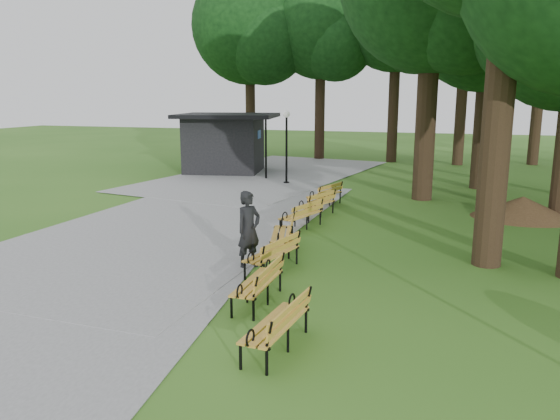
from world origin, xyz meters
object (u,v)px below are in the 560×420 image
(bench_1, at_px, (257,283))
(bench_3, at_px, (282,234))
(bench_2, at_px, (272,254))
(kiosk, at_px, (224,143))
(dirt_mound, at_px, (522,207))
(person, at_px, (249,230))
(lawn_tree_4, at_px, (491,7))
(bench_5, at_px, (315,204))
(lamp_post, at_px, (287,132))
(bench_0, at_px, (276,325))
(bench_6, at_px, (324,195))
(bench_4, at_px, (301,215))

(bench_1, bearing_deg, bench_3, -169.86)
(bench_1, height_order, bench_2, same)
(kiosk, relative_size, dirt_mound, 1.79)
(person, relative_size, dirt_mound, 0.67)
(bench_3, bearing_deg, lawn_tree_4, 141.82)
(dirt_mound, height_order, bench_5, bench_5)
(lamp_post, xyz_separation_m, bench_5, (3.00, -6.47, -1.99))
(person, bearing_deg, dirt_mound, -13.30)
(kiosk, distance_m, bench_0, 21.33)
(bench_6, bearing_deg, bench_2, 21.74)
(bench_0, bearing_deg, bench_3, -157.64)
(bench_1, bearing_deg, bench_5, -174.22)
(bench_0, height_order, bench_6, same)
(person, bearing_deg, lawn_tree_4, 5.60)
(bench_6, bearing_deg, lawn_tree_4, 154.29)
(kiosk, bearing_deg, bench_1, -74.83)
(lamp_post, bearing_deg, kiosk, 147.34)
(kiosk, bearing_deg, bench_5, -61.50)
(dirt_mound, bearing_deg, bench_1, -120.65)
(lamp_post, xyz_separation_m, bench_3, (3.13, -10.77, -1.99))
(lamp_post, height_order, bench_0, lamp_post)
(dirt_mound, height_order, bench_2, bench_2)
(lamp_post, bearing_deg, bench_2, -74.69)
(person, height_order, bench_6, person)
(bench_2, bearing_deg, person, -90.00)
(bench_3, bearing_deg, bench_1, -4.02)
(bench_2, height_order, lawn_tree_4, lawn_tree_4)
(lamp_post, bearing_deg, person, -77.25)
(kiosk, distance_m, bench_1, 19.28)
(person, relative_size, kiosk, 0.38)
(bench_5, height_order, lawn_tree_4, lawn_tree_4)
(dirt_mound, bearing_deg, bench_3, -137.09)
(lamp_post, bearing_deg, bench_3, -73.80)
(lamp_post, bearing_deg, bench_4, -70.25)
(bench_5, xyz_separation_m, bench_6, (-0.11, 1.87, 0.00))
(bench_1, bearing_deg, lawn_tree_4, 163.56)
(bench_3, height_order, lawn_tree_4, lawn_tree_4)
(bench_1, distance_m, bench_3, 3.94)
(bench_1, height_order, bench_4, same)
(bench_3, height_order, bench_6, same)
(person, xyz_separation_m, bench_2, (0.63, -0.15, -0.50))
(dirt_mound, bearing_deg, bench_5, -164.49)
(kiosk, bearing_deg, bench_3, -71.05)
(person, bearing_deg, bench_3, 17.96)
(dirt_mound, xyz_separation_m, bench_4, (-6.79, -3.73, 0.06))
(dirt_mound, distance_m, bench_1, 11.68)
(dirt_mound, bearing_deg, lamp_post, 154.84)
(bench_1, distance_m, bench_2, 2.05)
(lamp_post, bearing_deg, bench_0, -73.77)
(bench_1, distance_m, bench_6, 10.09)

